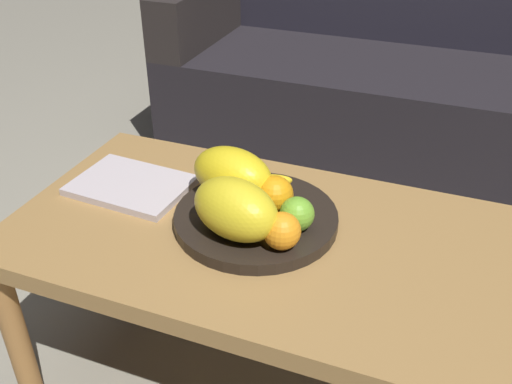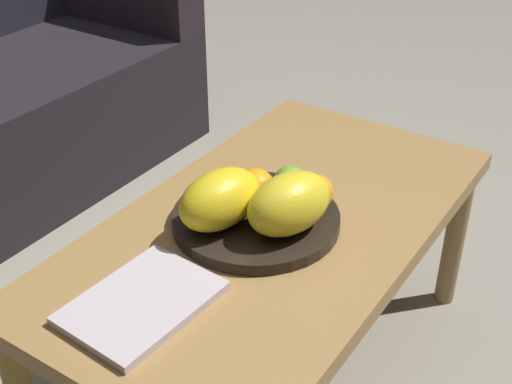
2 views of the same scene
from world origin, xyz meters
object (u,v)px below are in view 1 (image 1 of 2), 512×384
Objects in this scene: couch at (397,81)px; banana_bunch at (256,191)px; melon_large_front at (233,174)px; fruit_bowl at (256,218)px; melon_smaller_beside at (235,209)px; coffee_table at (266,253)px; magazine at (131,185)px; orange_front at (274,194)px; orange_left at (282,231)px; apple_front at (298,213)px.

banana_bunch is (-0.11, -1.20, 0.18)m from couch.
melon_large_front reaches higher than banana_bunch.
couch is 10.22× the size of banana_bunch.
couch is at bearing 82.38° from melon_large_front.
fruit_bowl is at bearing -29.58° from melon_large_front.
coffee_table is at bearing 55.50° from melon_smaller_beside.
banana_bunch is at bearing 126.86° from coffee_table.
magazine is at bearing -177.45° from banana_bunch.
banana_bunch is at bearing 159.99° from orange_front.
orange_left is (0.15, -0.12, -0.02)m from melon_large_front.
apple_front is (0.01, 0.07, -0.00)m from orange_left.
melon_large_front is 2.65× the size of apple_front.
magazine is (-0.40, 0.04, -0.05)m from apple_front.
coffee_table is 3.13× the size of fruit_bowl.
orange_front is at bearing -9.07° from melon_large_front.
melon_smaller_beside is at bearing 176.64° from orange_left.
melon_smaller_beside is at bearing -94.54° from couch.
melon_large_front is at bearing 6.40° from magazine.
coffee_table is at bearing -34.88° from fruit_bowl.
magazine is (-0.34, 0.00, -0.06)m from orange_front.
couch is 1.27m from apple_front.
orange_left is 0.07m from apple_front.
banana_bunch reaches higher than magazine.
orange_left is at bearing -51.71° from banana_bunch.
melon_large_front is at bearing -179.06° from banana_bunch.
coffee_table is at bearing -31.33° from melon_large_front.
coffee_table is 0.35m from magazine.
apple_front reaches higher than coffee_table.
melon_large_front is 2.53× the size of orange_left.
orange_front is at bearing 68.47° from melon_smaller_beside.
melon_smaller_beside is 2.34× the size of orange_front.
melon_smaller_beside reaches higher than melon_large_front.
apple_front is at bearing -90.16° from couch.
coffee_table is 0.15m from melon_smaller_beside.
apple_front is at bearing 4.56° from coffee_table.
orange_left is at bearing -63.75° from orange_front.
fruit_bowl is at bearing -69.74° from banana_bunch.
banana_bunch is (0.05, 0.00, -0.03)m from melon_large_front.
melon_large_front is (-0.07, 0.04, 0.07)m from fruit_bowl.
orange_front is 0.05m from banana_bunch.
couch reaches higher than melon_smaller_beside.
melon_large_front reaches higher than orange_front.
melon_smaller_beside is (-0.01, -0.08, 0.07)m from fruit_bowl.
couch reaches higher than fruit_bowl.
magazine is (-0.30, 0.11, -0.07)m from melon_smaller_beside.
melon_large_front reaches higher than fruit_bowl.
melon_large_front is 0.19m from orange_left.
orange_left reaches higher than magazine.
orange_front is 0.34m from magazine.
banana_bunch is (-0.04, 0.06, 0.10)m from coffee_table.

